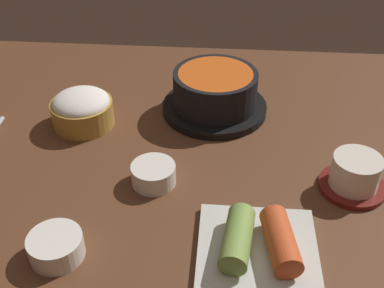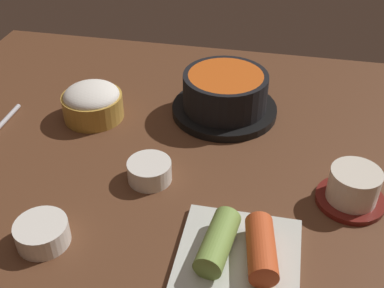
{
  "view_description": "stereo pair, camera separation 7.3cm",
  "coord_description": "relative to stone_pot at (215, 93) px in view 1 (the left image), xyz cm",
  "views": [
    {
      "loc": [
        6.68,
        -60.27,
        48.48
      ],
      "look_at": [
        2.0,
        -2.0,
        5.0
      ],
      "focal_mm": 44.84,
      "sensor_mm": 36.0,
      "label": 1
    },
    {
      "loc": [
        13.88,
        -59.24,
        48.48
      ],
      "look_at": [
        2.0,
        -2.0,
        5.0
      ],
      "focal_mm": 44.84,
      "sensor_mm": 36.0,
      "label": 2
    }
  ],
  "objects": [
    {
      "name": "kimchi_plate",
      "position": [
        6.69,
        -32.59,
        -2.08
      ],
      "size": [
        14.81,
        14.81,
        4.49
      ],
      "color": "silver",
      "rests_on": "dining_table"
    },
    {
      "name": "stone_pot",
      "position": [
        0.0,
        0.0,
        0.0
      ],
      "size": [
        18.49,
        18.49,
        7.59
      ],
      "color": "black",
      "rests_on": "dining_table"
    },
    {
      "name": "rice_bowl",
      "position": [
        -22.19,
        -5.95,
        -0.62
      ],
      "size": [
        10.41,
        10.41,
        6.15
      ],
      "color": "#B78C38",
      "rests_on": "dining_table"
    },
    {
      "name": "dining_table",
      "position": [
        -4.89,
        -12.31,
        -4.69
      ],
      "size": [
        100.0,
        76.0,
        2.0
      ],
      "primitive_type": "cube",
      "color": "#56331E",
      "rests_on": "ground"
    },
    {
      "name": "tea_cup_with_saucer",
      "position": [
        20.63,
        -19.13,
        -1.12
      ],
      "size": [
        9.55,
        9.55,
        5.44
      ],
      "color": "maroon",
      "rests_on": "dining_table"
    },
    {
      "name": "side_bowl_near",
      "position": [
        -17.94,
        -34.62,
        -2.04
      ],
      "size": [
        6.78,
        6.78,
        3.06
      ],
      "color": "white",
      "rests_on": "dining_table"
    },
    {
      "name": "banchan_cup_center",
      "position": [
        -8.02,
        -20.15,
        -2.02
      ],
      "size": [
        6.49,
        6.49,
        3.09
      ],
      "color": "white",
      "rests_on": "dining_table"
    }
  ]
}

